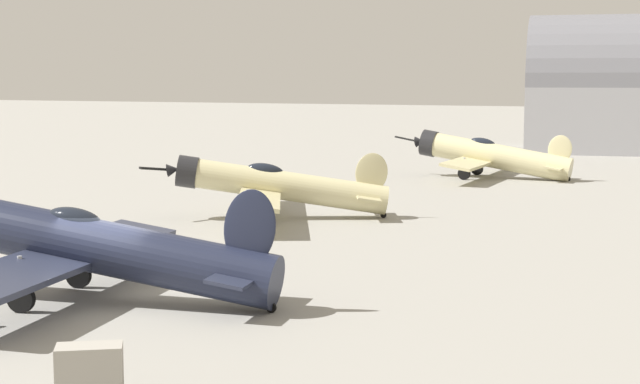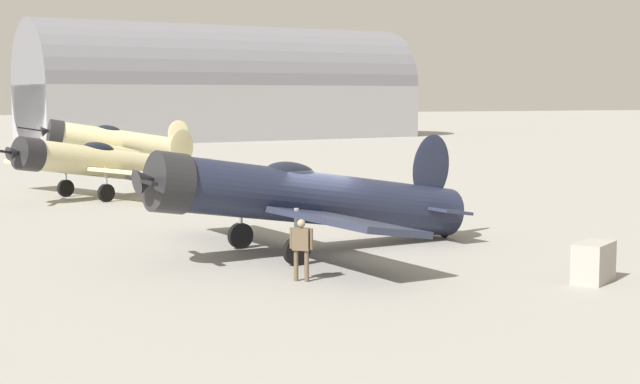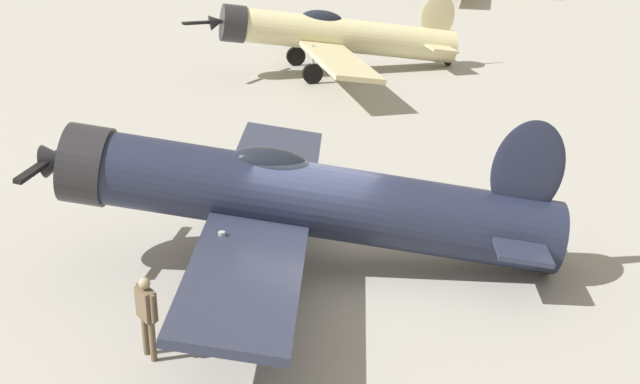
% 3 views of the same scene
% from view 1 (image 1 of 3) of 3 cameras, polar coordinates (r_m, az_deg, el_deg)
% --- Properties ---
extents(ground_plane, '(400.00, 400.00, 0.00)m').
position_cam_1_polar(ground_plane, '(29.67, -11.96, -6.23)').
color(ground_plane, gray).
extents(airplane_foreground, '(11.46, 11.07, 3.55)m').
position_cam_1_polar(airplane_foreground, '(29.58, -12.95, -3.05)').
color(airplane_foreground, '#1E2338').
rests_on(airplane_foreground, ground_plane).
extents(airplane_mid_apron, '(12.35, 10.09, 3.14)m').
position_cam_1_polar(airplane_mid_apron, '(46.02, -2.62, 0.39)').
color(airplane_mid_apron, beige).
rests_on(airplane_mid_apron, ground_plane).
extents(airplane_far_line, '(12.46, 11.88, 3.18)m').
position_cam_1_polar(airplane_far_line, '(65.39, 9.64, 2.08)').
color(airplane_far_line, beige).
rests_on(airplane_far_line, ground_plane).
extents(equipment_crate, '(1.37, 1.54, 1.01)m').
position_cam_1_polar(equipment_crate, '(21.43, -13.05, -9.84)').
color(equipment_crate, '#9E998E').
rests_on(equipment_crate, ground_plane).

